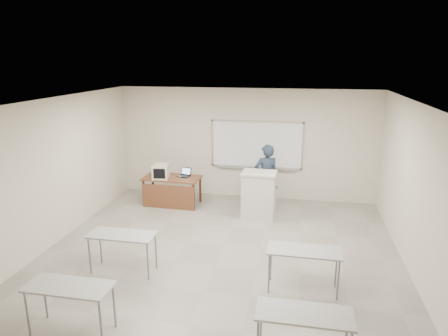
% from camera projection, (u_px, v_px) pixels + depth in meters
% --- Properties ---
extents(floor, '(7.00, 8.00, 0.01)m').
position_uv_depth(floor, '(215.00, 266.00, 7.49)').
color(floor, gray).
rests_on(floor, ground).
extents(whiteboard, '(2.48, 0.10, 1.31)m').
position_uv_depth(whiteboard, '(257.00, 145.00, 10.79)').
color(whiteboard, white).
rests_on(whiteboard, floor).
extents(student_desks, '(4.40, 2.20, 0.73)m').
position_uv_depth(student_desks, '(197.00, 270.00, 6.03)').
color(student_desks, '#9C9C97').
rests_on(student_desks, floor).
extents(instructor_desk, '(1.47, 0.74, 0.75)m').
position_uv_depth(instructor_desk, '(171.00, 186.00, 10.39)').
color(instructor_desk, brown).
rests_on(instructor_desk, floor).
extents(podium, '(0.82, 0.59, 1.15)m').
position_uv_depth(podium, '(259.00, 195.00, 9.60)').
color(podium, silver).
rests_on(podium, floor).
extents(crt_monitor, '(0.40, 0.45, 0.38)m').
position_uv_depth(crt_monitor, '(161.00, 171.00, 10.32)').
color(crt_monitor, beige).
rests_on(crt_monitor, instructor_desk).
extents(laptop, '(0.30, 0.27, 0.22)m').
position_uv_depth(laptop, '(184.00, 174.00, 10.52)').
color(laptop, black).
rests_on(laptop, instructor_desk).
extents(mouse, '(0.11, 0.09, 0.04)m').
position_uv_depth(mouse, '(180.00, 176.00, 10.45)').
color(mouse, '#97999E').
rests_on(mouse, instructor_desk).
extents(keyboard, '(0.47, 0.19, 0.03)m').
position_uv_depth(keyboard, '(252.00, 173.00, 9.36)').
color(keyboard, beige).
rests_on(keyboard, podium).
extents(presenter, '(0.73, 0.61, 1.70)m').
position_uv_depth(presenter, '(266.00, 177.00, 10.10)').
color(presenter, black).
rests_on(presenter, floor).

